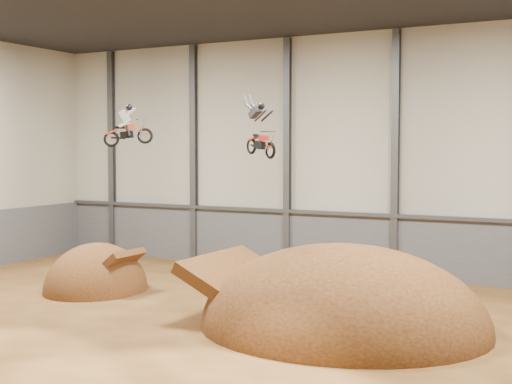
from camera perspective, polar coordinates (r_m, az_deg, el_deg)
floor at (r=29.28m, az=-3.98°, el=-11.01°), size 40.00×40.00×0.00m
back_wall at (r=41.87m, az=6.78°, el=3.03°), size 40.00×0.10×14.00m
lower_band_back at (r=42.15m, az=6.68°, el=-4.12°), size 39.80×0.18×3.50m
steel_rail at (r=41.81m, az=6.62°, el=-1.70°), size 39.80×0.35×0.20m
steel_column_0 at (r=50.10m, az=-11.46°, el=3.06°), size 0.40×0.36×13.90m
steel_column_1 at (r=46.20m, az=-5.01°, el=3.09°), size 0.40×0.36×13.90m
steel_column_2 at (r=42.98m, az=2.52°, el=3.06°), size 0.40×0.36×13.90m
steel_column_3 at (r=40.62m, az=11.08°, el=2.98°), size 0.40×0.36×13.90m
takeoff_ramp at (r=37.92m, az=-12.66°, el=-7.73°), size 4.97×5.73×4.97m
landing_ramp at (r=29.77m, az=6.92°, el=-10.78°), size 11.95×10.57×6.90m
fmx_rider_a at (r=34.46m, az=-10.14°, el=5.46°), size 2.63×2.00×2.32m
fmx_rider_b at (r=29.25m, az=0.34°, el=5.25°), size 3.09×2.28×2.76m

